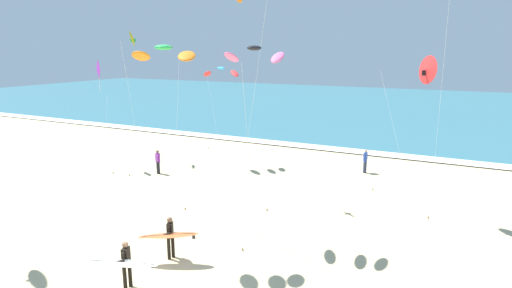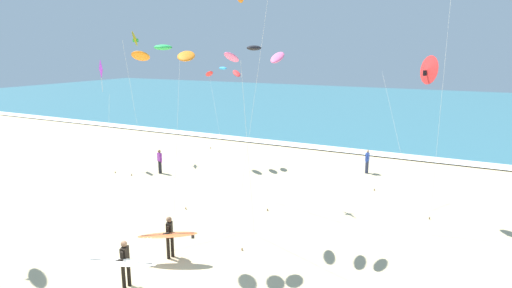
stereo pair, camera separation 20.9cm
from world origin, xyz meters
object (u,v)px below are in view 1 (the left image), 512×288
Objects in this scene: surfer_trailing at (169,235)px; kite_diamond_violet_high at (99,73)px; bystander_blue_top at (365,161)px; bystander_purple_top at (158,162)px; surfer_lead at (124,262)px; kite_arc_charcoal_outer at (254,55)px; kite_arc_cobalt_distant at (221,72)px; kite_delta_scarlet_close at (426,70)px; kite_delta_golden_near at (133,39)px; kite_arc_emerald_mid at (164,54)px.

surfer_trailing is 0.31× the size of kite_diamond_violet_high.
bystander_blue_top is (16.62, 6.36, -5.67)m from kite_diamond_violet_high.
bystander_blue_top is (12.15, 6.20, 0.00)m from bystander_purple_top.
kite_arc_charcoal_outer reaches higher than surfer_lead.
kite_delta_scarlet_close reaches higher than kite_arc_cobalt_distant.
kite_delta_scarlet_close is (20.37, -0.04, 0.57)m from kite_diamond_violet_high.
kite_arc_cobalt_distant is at bearing 162.40° from kite_delta_scarlet_close.
surfer_trailing reaches higher than bystander_purple_top.
kite_diamond_violet_high is 4.60× the size of bystander_purple_top.
kite_delta_golden_near is 16.19m from kite_arc_charcoal_outer.
surfer_trailing is at bearing 88.99° from surfer_lead.
kite_delta_golden_near is at bearing 129.99° from surfer_lead.
kite_arc_emerald_mid is at bearing -67.87° from kite_arc_cobalt_distant.
surfer_lead is 1.53× the size of bystander_blue_top.
kite_delta_golden_near reaches higher than kite_delta_scarlet_close.
kite_diamond_violet_high is at bearing 145.68° from kite_arc_emerald_mid.
kite_delta_golden_near reaches higher than bystander_purple_top.
bystander_blue_top is at bearing 72.51° from kite_arc_emerald_mid.
bystander_blue_top is (4.59, 14.57, -7.01)m from kite_arc_emerald_mid.
kite_arc_charcoal_outer is (14.33, -5.43, 1.29)m from kite_diamond_violet_high.
surfer_trailing is at bearing -67.44° from kite_arc_cobalt_distant.
kite_delta_scarlet_close reaches higher than bystander_blue_top.
kite_diamond_violet_high is 0.90× the size of kite_arc_charcoal_outer.
surfer_lead is at bearing -108.53° from kite_arc_charcoal_outer.
kite_diamond_violet_high is 4.60× the size of bystander_blue_top.
kite_arc_emerald_mid is (11.54, -11.13, -0.89)m from kite_delta_golden_near.
surfer_trailing is 13.33m from kite_delta_scarlet_close.
kite_arc_charcoal_outer is at bearing 71.47° from surfer_lead.
kite_delta_golden_near is at bearing 136.02° from kite_arc_emerald_mid.
kite_diamond_violet_high is (-12.42, 8.89, 5.44)m from surfer_trailing.
surfer_lead is 0.36× the size of kite_arc_cobalt_distant.
kite_diamond_violet_high reaches higher than bystander_blue_top.
kite_delta_golden_near is 16.06m from kite_arc_emerald_mid.
kite_delta_golden_near is 1.14× the size of kite_arc_charcoal_outer.
kite_arc_cobalt_distant is (6.49, 1.28, -2.23)m from kite_delta_golden_near.
kite_delta_golden_near is 20.17m from kite_delta_scarlet_close.
kite_arc_charcoal_outer is at bearing -138.29° from kite_delta_scarlet_close.
kite_arc_cobalt_distant is 4.30× the size of bystander_purple_top.
kite_diamond_violet_high is at bearing -148.92° from kite_arc_cobalt_distant.
kite_arc_cobalt_distant is 12.18m from kite_arc_charcoal_outer.
kite_delta_golden_near reaches higher than kite_arc_cobalt_distant.
kite_arc_cobalt_distant is 7.40m from bystander_purple_top.
kite_diamond_violet_high is (-0.49, -2.93, -2.23)m from kite_delta_golden_near.
kite_arc_charcoal_outer is (1.95, 5.82, 6.72)m from surfer_lead.
surfer_lead is 0.26× the size of kite_delta_golden_near.
surfer_lead is at bearing -83.41° from kite_arc_emerald_mid.
kite_arc_emerald_mid is at bearing -43.98° from kite_delta_golden_near.
surfer_trailing is 7.80m from kite_arc_charcoal_outer.
surfer_lead is 15.01m from kite_delta_scarlet_close.
bystander_purple_top is at bearing 132.05° from kite_arc_emerald_mid.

